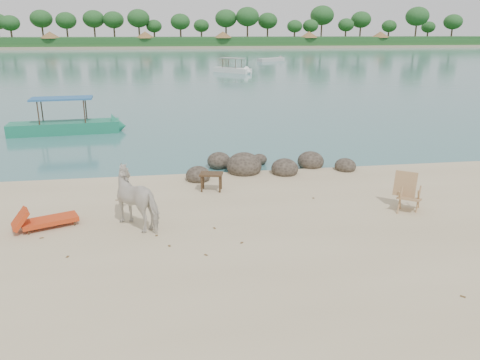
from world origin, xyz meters
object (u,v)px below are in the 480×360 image
object	(u,v)px
lounge_chair	(50,219)
boat_near	(62,104)
deck_chair	(410,194)
side_table	(211,183)
cow	(139,199)
boulders	(262,166)

from	to	relation	value
lounge_chair	boat_near	world-z (taller)	boat_near
deck_chair	boat_near	distance (m)	17.38
side_table	deck_chair	xyz separation A→B (m)	(5.34, -2.56, 0.24)
deck_chair	lounge_chair	bearing A→B (deg)	-145.06
side_table	cow	bearing A→B (deg)	-116.92
lounge_chair	deck_chair	size ratio (longest dim) A/B	1.64
cow	boat_near	bearing A→B (deg)	-114.52
cow	side_table	size ratio (longest dim) A/B	2.51
lounge_chair	boat_near	distance (m)	12.64
boulders	deck_chair	size ratio (longest dim) A/B	5.94
side_table	boat_near	distance (m)	12.10
boulders	deck_chair	distance (m)	5.63
cow	deck_chair	world-z (taller)	cow
side_table	boat_near	world-z (taller)	boat_near
cow	lounge_chair	size ratio (longest dim) A/B	1.05
boulders	side_table	world-z (taller)	boulders
boulders	cow	size ratio (longest dim) A/B	3.47
side_table	boulders	bearing A→B (deg)	57.72
cow	boat_near	xyz separation A→B (m)	(-4.36, 12.63, 0.69)
deck_chair	boulders	bearing A→B (deg)	162.88
deck_chair	side_table	bearing A→B (deg)	-168.81
side_table	deck_chair	bearing A→B (deg)	-12.23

